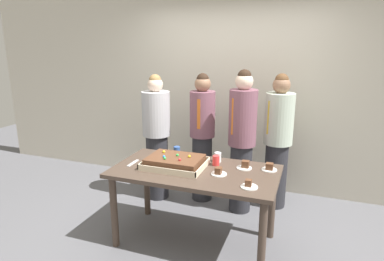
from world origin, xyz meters
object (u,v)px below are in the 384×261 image
Objects in this scene: person_green_shirt_behind at (242,140)px; person_striped_tie_right at (278,140)px; plated_slice_near_right at (269,168)px; drink_cup_far_end at (218,157)px; plated_slice_far_right at (249,185)px; plated_slice_near_left at (245,166)px; sheet_cake at (175,162)px; person_far_right_suit at (202,136)px; plated_slice_far_left at (219,172)px; drink_cup_nearest at (177,151)px; party_table at (195,179)px; cake_server_utensil at (133,163)px; person_serving_front at (157,136)px; drink_cup_middle at (216,161)px.

person_green_shirt_behind is 1.03× the size of person_striped_tie_right.
plated_slice_near_right is 0.54m from drink_cup_far_end.
plated_slice_near_left is at bearing 105.55° from plated_slice_far_right.
sheet_cake is 0.37× the size of person_far_right_suit.
plated_slice_far_left is 0.69m from drink_cup_nearest.
person_green_shirt_behind is at bearing 70.43° from party_table.
plated_slice_near_left is at bearing 46.56° from person_green_shirt_behind.
cake_server_utensil is (-0.66, -0.06, 0.11)m from party_table.
person_serving_front reaches higher than plated_slice_near_left.
cake_server_utensil is (-0.33, -0.39, -0.05)m from drink_cup_nearest.
person_far_right_suit reaches higher than plated_slice_far_right.
plated_slice_near_right is (0.90, 0.22, -0.02)m from sheet_cake.
person_green_shirt_behind reaches higher than sheet_cake.
plated_slice_near_left is 0.24m from plated_slice_near_right.
person_serving_front is 0.98× the size of person_striped_tie_right.
plated_slice_near_right is at bearing 76.05° from plated_slice_far_right.
plated_slice_far_left is at bearing -10.46° from party_table.
plated_slice_far_right is at bearing -32.04° from drink_cup_nearest.
plated_slice_near_left is 0.45m from plated_slice_far_right.
plated_slice_far_right is 0.09× the size of person_far_right_suit.
person_green_shirt_behind is (-0.16, 0.62, 0.08)m from plated_slice_near_left.
sheet_cake is 0.34m from drink_cup_nearest.
person_far_right_suit reaches higher than sheet_cake.
plated_slice_near_right reaches higher than plated_slice_far_right.
drink_cup_nearest is 1.00× the size of drink_cup_middle.
party_table is 0.99× the size of person_serving_front.
sheet_cake is at bearing -164.15° from plated_slice_near_left.
sheet_cake is 6.01× the size of drink_cup_far_end.
drink_cup_middle is 0.87m from person_far_right_suit.
plated_slice_far_left is 0.75× the size of cake_server_utensil.
party_table is 16.10× the size of drink_cup_far_end.
person_far_right_suit is (0.09, 0.62, 0.02)m from drink_cup_nearest.
plated_slice_far_left is 1.50× the size of drink_cup_middle.
sheet_cake is 1.00m from person_serving_front.
person_green_shirt_behind is 1.04× the size of person_far_right_suit.
person_serving_front is at bearing -39.84° from person_striped_tie_right.
cake_server_utensil is (-1.34, -0.29, -0.02)m from plated_slice_near_right.
sheet_cake reaches higher than plated_slice_far_left.
plated_slice_far_right is (0.12, -0.43, -0.01)m from plated_slice_near_left.
sheet_cake is 0.46m from drink_cup_far_end.
person_striped_tie_right is at bearing 56.78° from drink_cup_far_end.
drink_cup_middle is at bearing 20.31° from person_green_shirt_behind.
sheet_cake is at bearing 177.93° from party_table.
person_far_right_suit reaches higher than plated_slice_near_right.
drink_cup_nearest reaches higher than cake_server_utensil.
drink_cup_middle is at bearing 20.62° from person_serving_front.
drink_cup_nearest is at bearing 8.56° from person_serving_front.
sheet_cake is at bearing 173.37° from plated_slice_far_left.
plated_slice_far_left is 0.87m from person_green_shirt_behind.
sheet_cake reaches higher than drink_cup_far_end.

